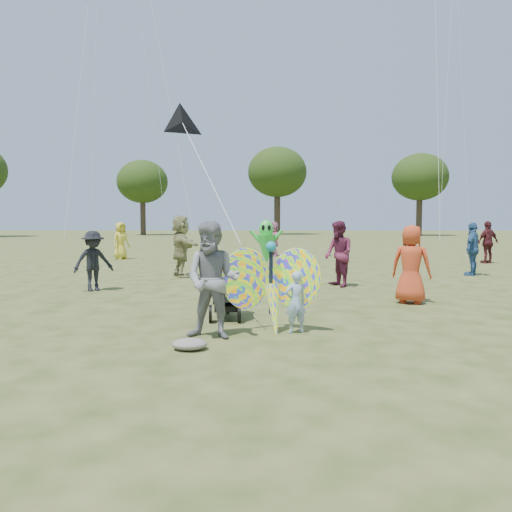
{
  "coord_description": "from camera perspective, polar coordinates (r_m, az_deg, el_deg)",
  "views": [
    {
      "loc": [
        -0.13,
        -7.07,
        1.71
      ],
      "look_at": [
        -0.2,
        1.5,
        1.1
      ],
      "focal_mm": 35.0,
      "sensor_mm": 36.0,
      "label": 1
    }
  ],
  "objects": [
    {
      "name": "tree_line",
      "position": [
        52.45,
        4.68,
        9.68
      ],
      "size": [
        91.78,
        33.6,
        10.79
      ],
      "color": "#3A2D21",
      "rests_on": "ground"
    },
    {
      "name": "delta_kite_rig",
      "position": [
        9.56,
        -8.38,
        14.75
      ],
      "size": [
        1.6,
        2.37,
        2.55
      ],
      "color": "black",
      "rests_on": "ground"
    },
    {
      "name": "jogging_stroller",
      "position": [
        8.75,
        -3.43,
        -3.14
      ],
      "size": [
        0.56,
        1.08,
        1.09
      ],
      "rotation": [
        0.0,
        0.0,
        0.09
      ],
      "color": "black",
      "rests_on": "ground"
    },
    {
      "name": "crowd_e",
      "position": [
        13.02,
        9.42,
        0.25
      ],
      "size": [
        0.89,
        1.0,
        1.71
      ],
      "primitive_type": "imported",
      "rotation": [
        0.0,
        0.0,
        5.06
      ],
      "color": "maroon",
      "rests_on": "ground"
    },
    {
      "name": "ground",
      "position": [
        7.28,
        1.5,
        -9.52
      ],
      "size": [
        160.0,
        160.0,
        0.0
      ],
      "primitive_type": "plane",
      "color": "#51592B",
      "rests_on": "ground"
    },
    {
      "name": "crowd_d",
      "position": [
        15.27,
        -8.57,
        1.12
      ],
      "size": [
        1.26,
        1.8,
        1.87
      ],
      "primitive_type": "imported",
      "rotation": [
        0.0,
        0.0,
        2.02
      ],
      "color": "#968F5C",
      "rests_on": "ground"
    },
    {
      "name": "crowd_j",
      "position": [
        24.02,
        2.02,
        1.97
      ],
      "size": [
        1.01,
        1.62,
        1.67
      ],
      "primitive_type": "imported",
      "rotation": [
        0.0,
        0.0,
        5.08
      ],
      "color": "#C06E8E",
      "rests_on": "ground"
    },
    {
      "name": "crowd_h",
      "position": [
        22.01,
        24.97,
        1.44
      ],
      "size": [
        1.07,
        0.75,
        1.69
      ],
      "primitive_type": "imported",
      "rotation": [
        0.0,
        0.0,
        3.52
      ],
      "color": "#4F1A1F",
      "rests_on": "ground"
    },
    {
      "name": "child_girl",
      "position": [
        7.63,
        4.56,
        -5.26
      ],
      "size": [
        0.4,
        0.33,
        0.95
      ],
      "primitive_type": "imported",
      "rotation": [
        0.0,
        0.0,
        3.5
      ],
      "color": "#97B3D6",
      "rests_on": "ground"
    },
    {
      "name": "adult_man",
      "position": [
        7.23,
        -4.95,
        -2.77
      ],
      "size": [
        0.94,
        0.8,
        1.7
      ],
      "primitive_type": "imported",
      "rotation": [
        0.0,
        0.0,
        -0.21
      ],
      "color": "gray",
      "rests_on": "ground"
    },
    {
      "name": "crowd_a",
      "position": [
        10.75,
        17.31,
        -0.9
      ],
      "size": [
        0.94,
        0.81,
        1.63
      ],
      "primitive_type": "imported",
      "rotation": [
        0.0,
        0.0,
        2.69
      ],
      "color": "#C43F1F",
      "rests_on": "ground"
    },
    {
      "name": "crowd_b",
      "position": [
        12.72,
        -18.1,
        -0.54
      ],
      "size": [
        1.09,
        0.99,
        1.46
      ],
      "primitive_type": "imported",
      "rotation": [
        0.0,
        0.0,
        0.61
      ],
      "color": "black",
      "rests_on": "ground"
    },
    {
      "name": "grey_bag",
      "position": [
        6.77,
        -7.6,
        -9.94
      ],
      "size": [
        0.47,
        0.38,
        0.15
      ],
      "primitive_type": "ellipsoid",
      "color": "gray",
      "rests_on": "ground"
    },
    {
      "name": "alien_kite",
      "position": [
        15.14,
        1.16,
        1.26
      ],
      "size": [
        1.12,
        0.69,
        1.74
      ],
      "color": "green",
      "rests_on": "ground"
    },
    {
      "name": "butterfly_kite",
      "position": [
        7.68,
        1.84,
        -3.71
      ],
      "size": [
        1.74,
        0.75,
        1.59
      ],
      "color": "#FF4E28",
      "rests_on": "ground"
    },
    {
      "name": "crowd_c",
      "position": [
        16.92,
        23.5,
        0.75
      ],
      "size": [
        0.93,
        1.01,
        1.66
      ],
      "primitive_type": "imported",
      "rotation": [
        0.0,
        0.0,
        4.03
      ],
      "color": "#345E90",
      "rests_on": "ground"
    },
    {
      "name": "crowd_g",
      "position": [
        22.94,
        -15.2,
        1.7
      ],
      "size": [
        0.9,
        0.95,
        1.64
      ],
      "primitive_type": "imported",
      "rotation": [
        0.0,
        0.0,
        0.92
      ],
      "color": "gold",
      "rests_on": "ground"
    }
  ]
}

